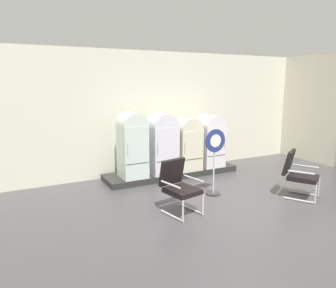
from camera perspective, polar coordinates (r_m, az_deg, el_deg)
ground at (r=6.22m, az=14.30°, el=-12.75°), size 12.00×10.00×0.05m
back_wall at (r=8.79m, az=-1.27°, el=5.78°), size 11.76×0.12×3.26m
side_wall_right at (r=10.86m, az=24.52°, el=5.66°), size 0.16×2.20×3.26m
display_plinth at (r=8.53m, az=0.68°, el=-5.13°), size 3.61×0.95×0.15m
refrigerator_0 at (r=7.74m, az=-6.42°, el=0.16°), size 0.61×0.67×1.59m
refrigerator_1 at (r=8.05m, az=-1.02°, el=0.42°), size 0.68×0.62×1.55m
refrigerator_2 at (r=8.41m, az=3.51°, el=0.28°), size 0.63×0.62×1.39m
refrigerator_3 at (r=8.85m, az=7.51°, el=0.89°), size 0.63×0.71×1.43m
armchair_left at (r=6.05m, az=1.91°, el=-7.29°), size 0.70×0.81×1.01m
armchair_right at (r=7.38m, az=22.30°, el=-4.76°), size 0.83×0.89×1.01m
sign_stand at (r=6.99m, az=8.33°, el=-3.12°), size 0.50×0.32×1.47m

